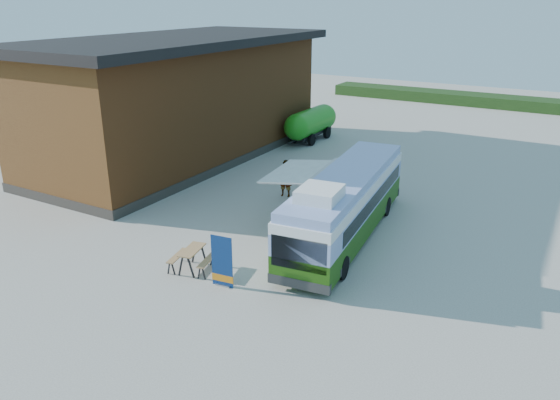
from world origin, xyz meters
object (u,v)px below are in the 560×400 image
Objects in this scene: bus at (346,203)px; banner at (222,266)px; person_a at (286,178)px; picnic_table at (192,255)px; slurry_tanker at (311,122)px; person_b at (340,194)px.

bus is 6.45m from banner.
banner is at bearing -86.56° from person_a.
banner is 1.09× the size of picnic_table.
picnic_table is 0.29× the size of slurry_tanker.
picnic_table is (-3.77, -5.63, -0.95)m from bus.
person_a is at bearing 99.69° from banner.
slurry_tanker is (-8.91, 14.26, -0.28)m from bus.
picnic_table is 0.92× the size of person_b.
bus is 5.77m from person_a.
person_a is 3.49m from person_b.
slurry_tanker reaches higher than picnic_table.
picnic_table is 0.93× the size of person_a.
person_b is at bearing 112.02° from bus.
slurry_tanker is at bearing -122.24° from person_b.
person_b is (0.74, 8.53, 0.18)m from banner.
person_a is (-4.73, 3.24, -0.63)m from bus.
slurry_tanker is (-4.18, 11.02, 0.35)m from person_a.
picnic_table is 8.93m from person_a.
bus reaches higher than slurry_tanker.
bus is at bearing 43.53° from picnic_table.
picnic_table is 20.56m from slurry_tanker.
person_a is 11.79m from slurry_tanker.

